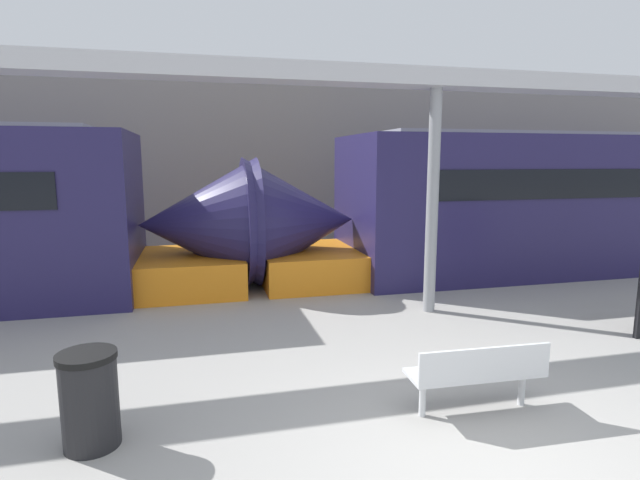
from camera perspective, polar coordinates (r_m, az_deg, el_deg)
ground_plane at (r=4.79m, az=18.17°, el=-23.97°), size 60.00×60.00×0.00m
station_wall at (r=15.30m, az=-5.55°, el=8.81°), size 56.00×0.20×5.00m
train_left at (r=13.80m, az=28.25°, el=3.66°), size 16.51×2.93×3.20m
bench_near at (r=5.48m, az=17.62°, el=-14.07°), size 1.42×0.49×0.76m
trash_bin at (r=5.16m, az=-24.83°, el=-16.21°), size 0.52×0.52×0.89m
support_column_near at (r=8.57m, az=12.72°, el=4.12°), size 0.20×0.20×3.73m
canopy_beam at (r=8.63m, az=13.21°, el=17.49°), size 28.00×0.60×0.28m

